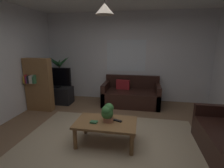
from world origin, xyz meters
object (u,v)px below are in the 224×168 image
remote_on_table_0 (118,121)px  potted_palm_corner (60,80)px  couch_under_window (131,96)px  bookshelf_corner (39,85)px  tv_stand (57,95)px  pendant_lamp (105,9)px  book_on_table_0 (94,122)px  coffee_table (106,125)px  tv (55,77)px  potted_plant_on_table (108,112)px

remote_on_table_0 → potted_palm_corner: 3.17m
couch_under_window → bookshelf_corner: 2.57m
tv_stand → pendant_lamp: bearing=-43.9°
tv_stand → pendant_lamp: 3.33m
book_on_table_0 → pendant_lamp: bearing=22.0°
tv_stand → bookshelf_corner: size_ratio=0.64×
coffee_table → remote_on_table_0: (0.20, 0.06, 0.08)m
coffee_table → tv: tv is taller
potted_plant_on_table → tv_stand: 2.67m
bookshelf_corner → potted_palm_corner: bearing=86.4°
book_on_table_0 → bookshelf_corner: bearing=145.1°
tv_stand → remote_on_table_0: bearing=-40.1°
tv_stand → tv: tv is taller
remote_on_table_0 → coffee_table: bearing=127.0°
coffee_table → pendant_lamp: bearing=90.0°
remote_on_table_0 → couch_under_window: bearing=18.4°
couch_under_window → pendant_lamp: (-0.30, -2.09, 2.01)m
couch_under_window → potted_palm_corner: bearing=174.7°
potted_palm_corner → bookshelf_corner: 1.07m
book_on_table_0 → potted_plant_on_table: bearing=23.7°
book_on_table_0 → pendant_lamp: size_ratio=0.25×
couch_under_window → potted_plant_on_table: couch_under_window is taller
potted_plant_on_table → pendant_lamp: (-0.03, -0.02, 1.68)m
couch_under_window → potted_palm_corner: 2.35m
pendant_lamp → bookshelf_corner: bearing=149.3°
remote_on_table_0 → potted_plant_on_table: size_ratio=0.48×
coffee_table → remote_on_table_0: remote_on_table_0 is taller
book_on_table_0 → coffee_table: bearing=22.0°
coffee_table → bookshelf_corner: bearing=149.3°
potted_plant_on_table → bookshelf_corner: bookshelf_corner is taller
couch_under_window → potted_plant_on_table: size_ratio=4.87×
coffee_table → pendant_lamp: pendant_lamp is taller
couch_under_window → potted_plant_on_table: bearing=-97.3°
book_on_table_0 → remote_on_table_0: size_ratio=0.76×
remote_on_table_0 → potted_palm_corner: bearing=65.8°
tv_stand → pendant_lamp: size_ratio=1.86×
book_on_table_0 → pendant_lamp: pendant_lamp is taller
tv_stand → bookshelf_corner: bookshelf_corner is taller
book_on_table_0 → tv: 2.57m
coffee_table → book_on_table_0: book_on_table_0 is taller
potted_plant_on_table → tv: (-1.93, 1.79, 0.20)m
remote_on_table_0 → tv: (-2.10, 1.75, 0.37)m
coffee_table → potted_plant_on_table: size_ratio=3.24×
potted_plant_on_table → pendant_lamp: bearing=-146.0°
book_on_table_0 → remote_on_table_0: 0.42m
potted_plant_on_table → pendant_lamp: size_ratio=0.69×
book_on_table_0 → pendant_lamp: (0.20, 0.08, 1.85)m
coffee_table → book_on_table_0: size_ratio=8.84×
bookshelf_corner → pendant_lamp: pendant_lamp is taller
coffee_table → tv: bearing=136.4°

